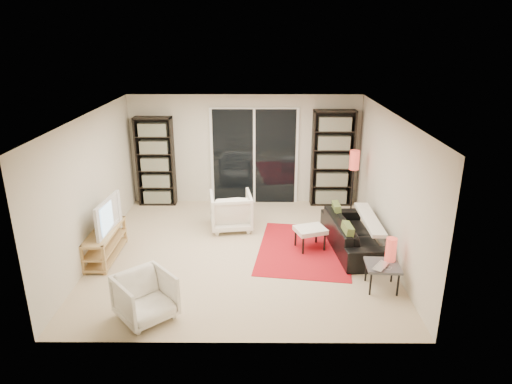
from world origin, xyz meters
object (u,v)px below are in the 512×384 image
sofa (353,234)px  floor_lamp (354,167)px  bookshelf_left (156,162)px  tv_stand (105,243)px  armchair_back (231,211)px  ottoman (310,231)px  side_table (383,267)px  bookshelf_right (333,159)px  armchair_front (145,297)px

sofa → floor_lamp: bearing=-14.9°
bookshelf_left → floor_lamp: 4.23m
tv_stand → sofa: 4.30m
sofa → armchair_back: (-2.21, 0.86, 0.09)m
armchair_back → ottoman: bearing=140.4°
ottoman → sofa: bearing=1.8°
armchair_back → bookshelf_left: bearing=-46.2°
ottoman → floor_lamp: floor_lamp is taller
ottoman → side_table: same height
ottoman → floor_lamp: (0.99, 1.42, 0.76)m
bookshelf_right → ottoman: 2.43m
bookshelf_right → floor_lamp: size_ratio=1.46×
floor_lamp → armchair_front: bearing=-134.2°
bookshelf_left → bookshelf_right: (3.85, -0.00, 0.07)m
armchair_front → bookshelf_right: bearing=12.9°
sofa → tv_stand: bearing=89.5°
bookshelf_right → sofa: (0.07, -2.20, -0.77)m
bookshelf_right → armchair_back: (-2.14, -1.34, -0.69)m
armchair_back → armchair_front: armchair_back is taller
bookshelf_right → armchair_front: 5.37m
bookshelf_left → side_table: (4.09, -3.54, -0.62)m
bookshelf_left → armchair_front: size_ratio=2.77×
floor_lamp → bookshelf_left: bearing=169.1°
sofa → side_table: (0.17, -1.34, 0.08)m
sofa → ottoman: 0.77m
bookshelf_left → sofa: bookshelf_left is taller
bookshelf_right → ottoman: (-0.69, -2.22, -0.71)m
bookshelf_left → armchair_back: bookshelf_left is taller
tv_stand → armchair_back: size_ratio=1.58×
bookshelf_left → armchair_back: 2.25m
bookshelf_left → bookshelf_right: size_ratio=0.93×
bookshelf_left → armchair_front: (0.73, -4.31, -0.66)m
armchair_front → side_table: (3.36, 0.77, 0.04)m
armchair_front → sofa: bearing=-7.7°
armchair_back → bookshelf_right: bearing=-156.2°
bookshelf_left → ottoman: (3.16, -2.22, -0.63)m
bookshelf_left → armchair_front: 4.42m
bookshelf_left → floor_lamp: size_ratio=1.36×
tv_stand → ottoman: bearing=5.6°
side_table → sofa: bearing=97.3°
armchair_front → side_table: size_ratio=1.35×
bookshelf_left → tv_stand: bookshelf_left is taller
ottoman → armchair_back: bearing=148.6°
tv_stand → armchair_back: 2.42m
bookshelf_left → armchair_front: bearing=-80.3°
tv_stand → side_table: tv_stand is taller
side_table → floor_lamp: 2.84m
sofa → armchair_front: size_ratio=2.69×
armchair_back → armchair_front: size_ratio=1.14×
tv_stand → armchair_front: 2.06m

